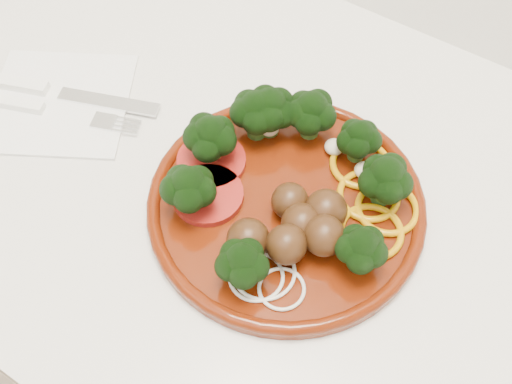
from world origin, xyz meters
The scene contains 5 objects.
counter centered at (0.00, 1.70, 0.45)m, with size 2.40×0.60×0.90m.
plate centered at (0.17, 1.69, 0.92)m, with size 0.28×0.28×0.07m.
napkin centered at (-0.13, 1.66, 0.90)m, with size 0.16×0.16×0.00m, color white.
knife centered at (-0.15, 1.66, 0.91)m, with size 0.21×0.09×0.01m.
fork centered at (-0.15, 1.63, 0.91)m, with size 0.19×0.08×0.01m.
Camera 1 is at (0.34, 1.37, 1.45)m, focal length 45.00 mm.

